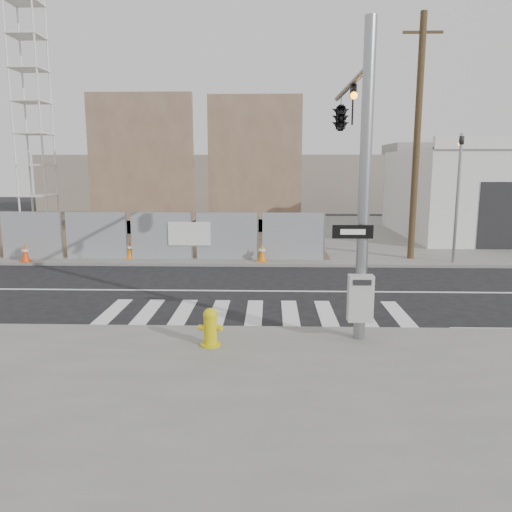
{
  "coord_description": "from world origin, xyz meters",
  "views": [
    {
      "loc": [
        0.44,
        -15.89,
        4.04
      ],
      "look_at": [
        0.01,
        -1.27,
        1.4
      ],
      "focal_mm": 35.0,
      "sensor_mm": 36.0,
      "label": 1
    }
  ],
  "objects_px": {
    "crane_tower": "(30,87)",
    "auto_shop": "(510,193)",
    "traffic_cone_d": "(262,253)",
    "traffic_cone_c": "(130,250)",
    "fire_hydrant": "(210,327)",
    "signal_pole": "(347,138)",
    "traffic_cone_b": "(25,253)"
  },
  "relations": [
    {
      "from": "fire_hydrant",
      "to": "traffic_cone_d",
      "type": "relative_size",
      "value": 1.14
    },
    {
      "from": "signal_pole",
      "to": "traffic_cone_d",
      "type": "distance_m",
      "value": 8.22
    },
    {
      "from": "traffic_cone_b",
      "to": "crane_tower",
      "type": "bearing_deg",
      "value": 112.31
    },
    {
      "from": "traffic_cone_c",
      "to": "traffic_cone_d",
      "type": "height_order",
      "value": "traffic_cone_d"
    },
    {
      "from": "signal_pole",
      "to": "crane_tower",
      "type": "distance_m",
      "value": 26.21
    },
    {
      "from": "traffic_cone_c",
      "to": "fire_hydrant",
      "type": "bearing_deg",
      "value": -65.71
    },
    {
      "from": "crane_tower",
      "to": "auto_shop",
      "type": "distance_m",
      "value": 29.99
    },
    {
      "from": "auto_shop",
      "to": "fire_hydrant",
      "type": "xyz_separation_m",
      "value": [
        -14.87,
        -18.35,
        -1.99
      ]
    },
    {
      "from": "traffic_cone_b",
      "to": "traffic_cone_c",
      "type": "distance_m",
      "value": 4.24
    },
    {
      "from": "fire_hydrant",
      "to": "traffic_cone_d",
      "type": "xyz_separation_m",
      "value": [
        0.96,
        9.91,
        -0.06
      ]
    },
    {
      "from": "fire_hydrant",
      "to": "traffic_cone_c",
      "type": "height_order",
      "value": "fire_hydrant"
    },
    {
      "from": "signal_pole",
      "to": "traffic_cone_b",
      "type": "distance_m",
      "value": 14.42
    },
    {
      "from": "crane_tower",
      "to": "traffic_cone_d",
      "type": "bearing_deg",
      "value": -39.57
    },
    {
      "from": "traffic_cone_b",
      "to": "traffic_cone_d",
      "type": "xyz_separation_m",
      "value": [
        9.84,
        0.31,
        0.01
      ]
    },
    {
      "from": "signal_pole",
      "to": "traffic_cone_c",
      "type": "relative_size",
      "value": 9.37
    },
    {
      "from": "auto_shop",
      "to": "traffic_cone_c",
      "type": "relative_size",
      "value": 16.06
    },
    {
      "from": "auto_shop",
      "to": "traffic_cone_b",
      "type": "relative_size",
      "value": 16.23
    },
    {
      "from": "auto_shop",
      "to": "traffic_cone_d",
      "type": "relative_size",
      "value": 15.91
    },
    {
      "from": "crane_tower",
      "to": "auto_shop",
      "type": "bearing_deg",
      "value": -7.92
    },
    {
      "from": "crane_tower",
      "to": "traffic_cone_d",
      "type": "xyz_separation_m",
      "value": [
        15.08,
        -12.47,
        -8.54
      ]
    },
    {
      "from": "crane_tower",
      "to": "auto_shop",
      "type": "xyz_separation_m",
      "value": [
        29.0,
        -4.03,
        -6.49
      ]
    },
    {
      "from": "crane_tower",
      "to": "traffic_cone_c",
      "type": "height_order",
      "value": "crane_tower"
    },
    {
      "from": "traffic_cone_b",
      "to": "auto_shop",
      "type": "bearing_deg",
      "value": 20.21
    },
    {
      "from": "auto_shop",
      "to": "traffic_cone_d",
      "type": "bearing_deg",
      "value": -148.78
    },
    {
      "from": "crane_tower",
      "to": "fire_hydrant",
      "type": "distance_m",
      "value": 27.79
    },
    {
      "from": "signal_pole",
      "to": "crane_tower",
      "type": "xyz_separation_m",
      "value": [
        -17.49,
        19.05,
        4.24
      ]
    },
    {
      "from": "crane_tower",
      "to": "traffic_cone_c",
      "type": "distance_m",
      "value": 17.37
    },
    {
      "from": "traffic_cone_c",
      "to": "signal_pole",
      "type": "bearing_deg",
      "value": -41.49
    },
    {
      "from": "fire_hydrant",
      "to": "crane_tower",
      "type": "bearing_deg",
      "value": 145.52
    },
    {
      "from": "signal_pole",
      "to": "crane_tower",
      "type": "height_order",
      "value": "crane_tower"
    },
    {
      "from": "crane_tower",
      "to": "traffic_cone_b",
      "type": "distance_m",
      "value": 16.24
    },
    {
      "from": "auto_shop",
      "to": "fire_hydrant",
      "type": "relative_size",
      "value": 14.01
    }
  ]
}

